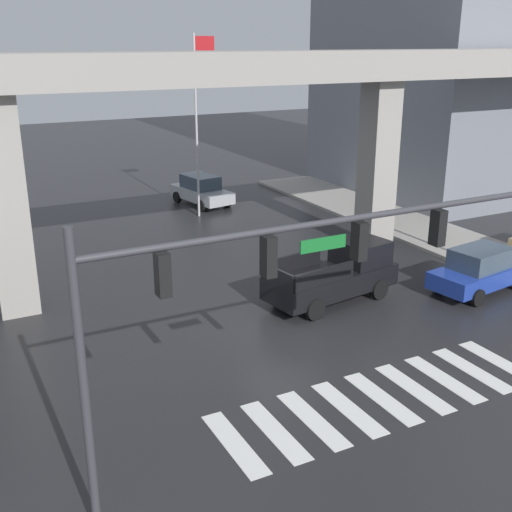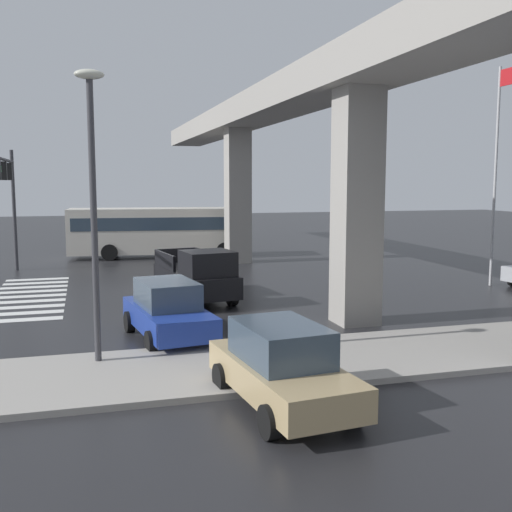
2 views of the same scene
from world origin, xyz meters
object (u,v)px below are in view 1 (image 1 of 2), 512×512
Objects in this scene: traffic_signal_mast at (262,277)px; flagpole at (198,113)px; pickup_truck at (337,274)px; fire_hydrant at (470,256)px; sedan_silver at (201,190)px; sedan_blue at (481,270)px.

traffic_signal_mast is 22.02m from flagpole.
pickup_truck is 0.49× the size of traffic_signal_mast.
flagpole is (-7.03, 12.79, 5.08)m from fire_hydrant.
pickup_truck is at bearing -94.11° from sedan_silver.
traffic_signal_mast reaches higher than sedan_silver.
sedan_blue is at bearing -70.87° from flagpole.
flagpole reaches higher than sedan_silver.
sedan_silver is 17.86m from sedan_blue.
traffic_signal_mast is 16.91m from fire_hydrant.
sedan_blue is 16.59m from flagpole.
pickup_truck is 1.17× the size of sedan_silver.
fire_hydrant is (1.81, 2.25, -0.42)m from sedan_blue.
sedan_blue is at bearing -19.23° from pickup_truck.
flagpole is (7.27, 20.77, 0.84)m from traffic_signal_mast.
fire_hydrant is (14.29, 7.98, -4.25)m from traffic_signal_mast.
pickup_truck is at bearing 160.77° from sedan_blue.
pickup_truck is at bearing -176.79° from fire_hydrant.
sedan_silver is 0.42× the size of traffic_signal_mast.
sedan_silver is at bearing 85.89° from pickup_truck.
pickup_truck is 6.27× the size of fire_hydrant.
pickup_truck is 1.18× the size of sedan_blue.
flagpole is at bearing -113.80° from sedan_silver.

